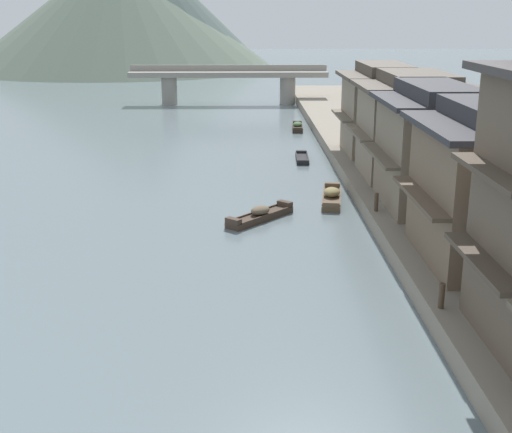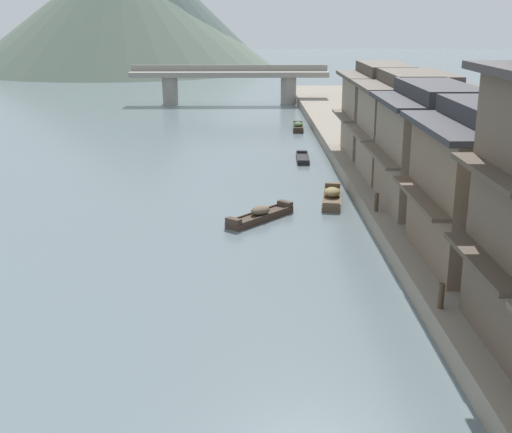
% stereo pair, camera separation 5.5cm
% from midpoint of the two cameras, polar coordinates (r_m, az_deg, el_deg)
% --- Properties ---
extents(riverbank_right, '(18.00, 110.00, 0.83)m').
position_cam_midpoint_polar(riverbank_right, '(42.10, 20.12, 2.20)').
color(riverbank_right, gray).
rests_on(riverbank_right, ground).
extents(boat_moored_nearest, '(1.03, 3.74, 0.36)m').
position_cam_midpoint_polar(boat_moored_nearest, '(49.52, 3.87, 4.91)').
color(boat_moored_nearest, '#232326').
rests_on(boat_moored_nearest, ground).
extents(boat_moored_second, '(1.18, 4.15, 0.72)m').
position_cam_midpoint_polar(boat_moored_second, '(62.72, 3.49, 7.54)').
color(boat_moored_second, '#33281E').
rests_on(boat_moored_second, ground).
extents(boat_moored_third, '(3.61, 3.95, 0.75)m').
position_cam_midpoint_polar(boat_moored_third, '(34.89, 0.31, 0.12)').
color(boat_moored_third, '#423328').
rests_on(boat_moored_third, ground).
extents(boat_moored_far, '(1.66, 4.80, 0.78)m').
position_cam_midpoint_polar(boat_moored_far, '(38.68, 6.34, 1.69)').
color(boat_moored_far, brown).
rests_on(boat_moored_far, ground).
extents(house_waterfront_tall, '(6.48, 7.34, 6.14)m').
position_cam_midpoint_polar(house_waterfront_tall, '(27.80, 19.56, 2.41)').
color(house_waterfront_tall, '#75604C').
rests_on(house_waterfront_tall, riverbank_right).
extents(house_waterfront_narrow, '(5.80, 7.27, 6.14)m').
position_cam_midpoint_polar(house_waterfront_narrow, '(35.05, 14.65, 5.65)').
color(house_waterfront_narrow, '#7F705B').
rests_on(house_waterfront_narrow, riverbank_right).
extents(house_waterfront_far, '(7.04, 6.73, 6.14)m').
position_cam_midpoint_polar(house_waterfront_far, '(41.54, 13.08, 7.42)').
color(house_waterfront_far, gray).
rests_on(house_waterfront_far, riverbank_right).
extents(house_waterfront_end, '(6.01, 6.76, 6.14)m').
position_cam_midpoint_polar(house_waterfront_end, '(48.20, 10.51, 8.82)').
color(house_waterfront_end, gray).
rests_on(house_waterfront_end, riverbank_right).
extents(mooring_post_dock_mid, '(0.20, 0.20, 0.87)m').
position_cam_midpoint_polar(mooring_post_dock_mid, '(23.40, 15.28, -6.45)').
color(mooring_post_dock_mid, '#473828').
rests_on(mooring_post_dock_mid, riverbank_right).
extents(mooring_post_dock_far, '(0.20, 0.20, 0.91)m').
position_cam_midpoint_polar(mooring_post_dock_far, '(34.01, 10.04, 1.20)').
color(mooring_post_dock_far, '#473828').
rests_on(mooring_post_dock_far, riverbank_right).
extents(stone_bridge, '(23.03, 2.40, 4.44)m').
position_cam_midpoint_polar(stone_bridge, '(80.48, -2.36, 11.44)').
color(stone_bridge, gray).
rests_on(stone_bridge, ground).
extents(hill_far_west, '(59.23, 59.23, 21.99)m').
position_cam_midpoint_polar(hill_far_west, '(137.27, -11.47, 16.73)').
color(hill_far_west, '#5B6B5B').
rests_on(hill_far_west, ground).
extents(hill_far_centre, '(48.50, 48.50, 23.04)m').
position_cam_midpoint_polar(hill_far_centre, '(138.16, -9.59, 17.04)').
color(hill_far_centre, '#4C5B56').
rests_on(hill_far_centre, ground).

